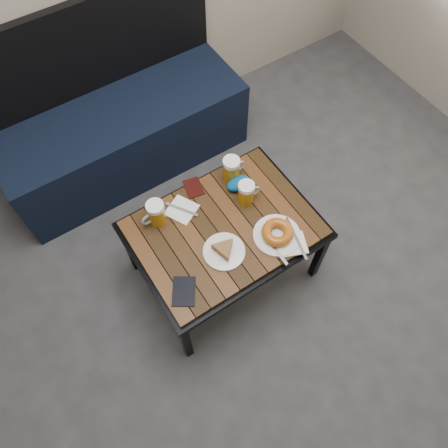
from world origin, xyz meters
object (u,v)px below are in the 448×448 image
cafe_table (224,232)px  knit_pouch (239,183)px  bench (122,130)px  beer_mug_centre (232,169)px  beer_mug_left (156,213)px  passport_burgundy (194,187)px  beer_mug_right (247,193)px  plate_bagel (277,234)px  plate_pie (224,250)px  passport_navy (184,291)px

cafe_table → knit_pouch: size_ratio=6.99×
bench → beer_mug_centre: bearing=-70.8°
cafe_table → beer_mug_left: 0.32m
passport_burgundy → knit_pouch: size_ratio=0.91×
beer_mug_left → beer_mug_centre: bearing=-179.6°
bench → knit_pouch: 0.88m
beer_mug_centre → knit_pouch: size_ratio=1.09×
beer_mug_right → plate_bagel: size_ratio=0.44×
plate_pie → passport_burgundy: plate_pie is taller
passport_burgundy → plate_pie: bearing=-87.9°
cafe_table → beer_mug_left: size_ratio=6.47×
cafe_table → passport_burgundy: (-0.00, 0.26, 0.05)m
bench → beer_mug_right: size_ratio=11.43×
plate_pie → knit_pouch: (0.25, 0.26, 0.01)m
bench → plate_pie: 1.09m
beer_mug_right → passport_burgundy: (-0.17, 0.19, -0.06)m
beer_mug_right → passport_navy: beer_mug_right is taller
cafe_table → beer_mug_right: size_ratio=6.86×
cafe_table → passport_navy: 0.36m
beer_mug_centre → plate_bagel: size_ratio=0.47×
beer_mug_centre → plate_pie: beer_mug_centre is taller
bench → beer_mug_centre: (0.26, -0.75, 0.27)m
cafe_table → passport_burgundy: 0.26m
beer_mug_right → knit_pouch: beer_mug_right is taller
plate_pie → beer_mug_right: bearing=36.2°
beer_mug_left → knit_pouch: size_ratio=1.08×
knit_pouch → beer_mug_centre: bearing=87.9°
passport_burgundy → plate_bagel: bearing=-55.5°
beer_mug_centre → beer_mug_right: bearing=-99.5°
beer_mug_left → bench: bearing=-103.8°
bench → plate_bagel: 1.18m
bench → beer_mug_left: (-0.16, -0.76, 0.26)m
cafe_table → beer_mug_right: 0.21m
passport_navy → passport_burgundy: (0.31, 0.43, -0.00)m
plate_pie → passport_navy: plate_pie is taller
beer_mug_centre → passport_burgundy: beer_mug_centre is taller
plate_pie → passport_navy: size_ratio=1.40×
cafe_table → passport_burgundy: size_ratio=7.68×
cafe_table → beer_mug_centre: (0.18, 0.21, 0.11)m
passport_burgundy → beer_mug_left: bearing=-151.9°
plate_pie → passport_navy: bearing=-165.8°
bench → knit_pouch: size_ratio=11.65×
beer_mug_left → plate_pie: beer_mug_left is taller
beer_mug_centre → knit_pouch: bearing=-95.2°
passport_navy → passport_burgundy: 0.53m
knit_pouch → cafe_table: bearing=-140.4°
bench → passport_navy: size_ratio=10.58×
bench → beer_mug_centre: bench is taller
passport_navy → beer_mug_right: bearing=59.6°
plate_pie → passport_burgundy: 0.37m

